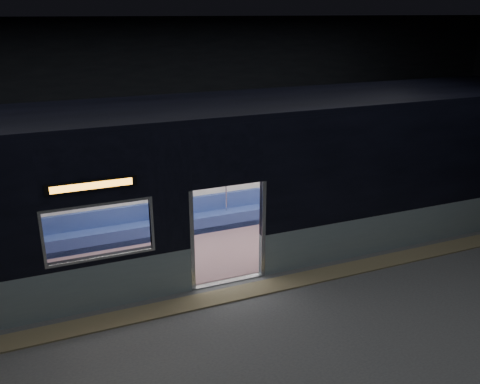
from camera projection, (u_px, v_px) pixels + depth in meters
station_floor at (249, 309)px, 9.28m from camera, size 24.00×14.00×0.01m
station_envelope at (251, 109)px, 8.04m from camera, size 24.00×14.00×5.00m
tactile_strip at (238, 293)px, 9.75m from camera, size 22.80×0.50×0.03m
metro_car at (202, 173)px, 10.87m from camera, size 18.00×3.04×3.35m
passenger at (347, 181)px, 13.69m from camera, size 0.42×0.69×1.36m
handbag at (353, 188)px, 13.55m from camera, size 0.28×0.24×0.14m
transit_map at (268, 163)px, 12.92m from camera, size 0.98×0.03×0.64m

